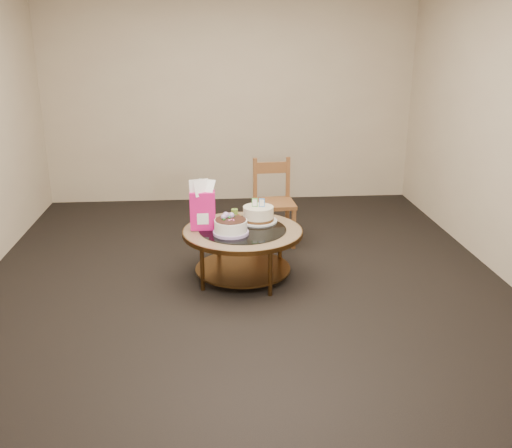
{
  "coord_description": "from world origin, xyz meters",
  "views": [
    {
      "loc": [
        -0.25,
        -4.54,
        2.05
      ],
      "look_at": [
        0.11,
        0.02,
        0.49
      ],
      "focal_mm": 40.0,
      "sensor_mm": 36.0,
      "label": 1
    }
  ],
  "objects": [
    {
      "name": "coffee_table",
      "position": [
        0.0,
        -0.0,
        0.38
      ],
      "size": [
        1.02,
        1.02,
        0.46
      ],
      "color": "#533517",
      "rests_on": "ground"
    },
    {
      "name": "decorated_cake",
      "position": [
        -0.1,
        -0.11,
        0.51
      ],
      "size": [
        0.3,
        0.3,
        0.17
      ],
      "rotation": [
        0.0,
        0.0,
        -0.43
      ],
      "color": "#AD8FCA",
      "rests_on": "coffee_table"
    },
    {
      "name": "cream_cake",
      "position": [
        0.15,
        0.19,
        0.52
      ],
      "size": [
        0.33,
        0.33,
        0.21
      ],
      "rotation": [
        0.0,
        0.0,
        -0.19
      ],
      "color": "silver",
      "rests_on": "coffee_table"
    },
    {
      "name": "dining_chair",
      "position": [
        0.36,
        0.88,
        0.43
      ],
      "size": [
        0.41,
        0.41,
        0.85
      ],
      "rotation": [
        0.0,
        0.0,
        0.06
      ],
      "color": "brown",
      "rests_on": "ground"
    },
    {
      "name": "gift_bag",
      "position": [
        -0.33,
        0.04,
        0.67
      ],
      "size": [
        0.21,
        0.15,
        0.42
      ],
      "rotation": [
        0.0,
        0.0,
        0.0
      ],
      "color": "#DF158A",
      "rests_on": "coffee_table"
    },
    {
      "name": "pillar_candle",
      "position": [
        -0.05,
        0.31,
        0.49
      ],
      "size": [
        0.12,
        0.12,
        0.09
      ],
      "rotation": [
        0.0,
        0.0,
        0.3
      ],
      "color": "#EAC860",
      "rests_on": "coffee_table"
    },
    {
      "name": "ground",
      "position": [
        0.0,
        0.0,
        0.0
      ],
      "size": [
        5.0,
        5.0,
        0.0
      ],
      "primitive_type": "plane",
      "color": "black",
      "rests_on": "ground"
    },
    {
      "name": "room_walls",
      "position": [
        0.0,
        0.0,
        1.54
      ],
      "size": [
        4.52,
        5.02,
        2.61
      ],
      "color": "#C3B193",
      "rests_on": "ground"
    }
  ]
}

